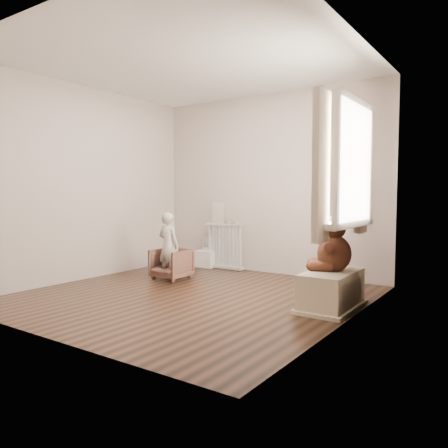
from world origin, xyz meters
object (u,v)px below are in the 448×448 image
Objects in this scene: radiator at (225,244)px; toy_vanity at (207,250)px; child at (169,246)px; plush_cat at (357,209)px; toy_bench at (331,289)px; armchair at (171,264)px; teddy_bear at (334,242)px.

radiator is 0.35m from toy_vanity.
plush_cat is (2.48, 0.15, 0.53)m from child.
toy_bench is (2.20, -1.31, -0.19)m from radiator.
plush_cat is (2.48, 0.10, 0.79)m from armchair.
plush_cat is (2.67, -0.95, 0.72)m from toy_vanity.
child is at bearing 157.20° from teddy_bear.
radiator is 1.46× the size of toy_vanity.
toy_bench is (2.34, -0.18, -0.27)m from child.
child is at bearing -80.49° from toy_vanity.
child reaches higher than toy_bench.
teddy_bear is (2.34, -0.11, 0.20)m from child.
teddy_bear is (2.20, -1.24, 0.28)m from radiator.
armchair is 2.36m from toy_bench.
teddy_bear is at bearing -29.45° from radiator.
toy_bench is 0.88m from plush_cat.
toy_vanity is at bearing -174.76° from radiator.
plush_cat is at bearing 2.53° from armchair.
toy_bench is 1.47× the size of teddy_bear.
radiator is at bearing 82.70° from armchair.
child is at bearing -158.60° from plush_cat.
armchair is at bearing -97.56° from radiator.
plush_cat reaches higher than toy_vanity.
radiator is 1.27× the size of teddy_bear.
radiator is 2.61m from plush_cat.
teddy_bear reaches higher than toy_bench.
teddy_bear is (2.53, -1.21, 0.40)m from toy_vanity.
teddy_bear is 0.44m from plush_cat.
teddy_bear reaches higher than child.
armchair is 2.39m from teddy_bear.
armchair is at bearing -80.05° from toy_vanity.
toy_bench is at bearing -109.21° from teddy_bear.
plush_cat reaches higher than toy_bench.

